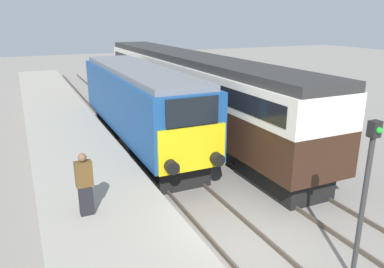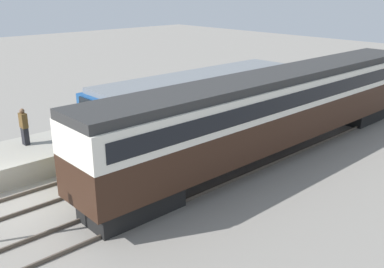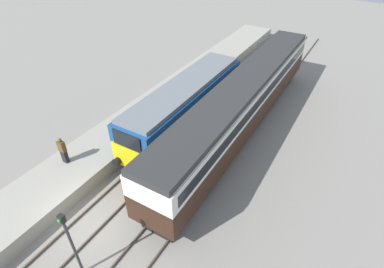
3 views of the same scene
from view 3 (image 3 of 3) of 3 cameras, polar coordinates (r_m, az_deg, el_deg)
ground_plane at (r=17.06m, az=-18.94°, el=-15.85°), size 120.00×120.00×0.00m
platform_left at (r=22.50m, az=-10.48°, el=2.13°), size 3.50×50.00×0.96m
rails_near_track at (r=19.24m, az=-8.35°, el=-6.07°), size 1.51×60.00×0.14m
rails_far_track at (r=17.81m, az=0.48°, el=-9.93°), size 1.50×60.00×0.14m
locomotive at (r=20.95m, az=-1.26°, el=5.33°), size 2.70×12.44×3.85m
passenger_carriage at (r=21.16m, az=9.82°, el=6.45°), size 2.75×21.82×4.17m
person_on_platform at (r=19.02m, az=-23.38°, el=-2.87°), size 0.44×0.26×1.75m
signal_post at (r=13.69m, az=-22.10°, el=-18.39°), size 0.24×0.28×3.96m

